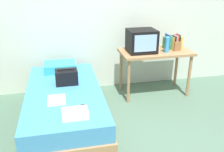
# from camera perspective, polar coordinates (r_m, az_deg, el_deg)

# --- Properties ---
(wall_back) EXTENTS (5.20, 0.10, 2.60)m
(wall_back) POSITION_cam_1_polar(r_m,az_deg,el_deg) (4.33, -0.57, 14.03)
(wall_back) COLOR silver
(wall_back) RESTS_ON ground
(bed) EXTENTS (1.00, 2.00, 0.51)m
(bed) POSITION_cam_1_polar(r_m,az_deg,el_deg) (3.47, -10.68, -6.96)
(bed) COLOR #9E754C
(bed) RESTS_ON ground
(desk) EXTENTS (1.16, 0.60, 0.76)m
(desk) POSITION_cam_1_polar(r_m,az_deg,el_deg) (4.18, 9.88, 4.42)
(desk) COLOR #9E754C
(desk) RESTS_ON ground
(tv) EXTENTS (0.44, 0.39, 0.36)m
(tv) POSITION_cam_1_polar(r_m,az_deg,el_deg) (4.02, 6.78, 7.98)
(tv) COLOR black
(tv) RESTS_ON desk
(water_bottle) EXTENTS (0.07, 0.07, 0.25)m
(water_bottle) POSITION_cam_1_polar(r_m,az_deg,el_deg) (4.07, 12.45, 6.99)
(water_bottle) COLOR #3399DB
(water_bottle) RESTS_ON desk
(book_row) EXTENTS (0.29, 0.17, 0.25)m
(book_row) POSITION_cam_1_polar(r_m,az_deg,el_deg) (4.32, 13.66, 7.54)
(book_row) COLOR #337F47
(book_row) RESTS_ON desk
(picture_frame) EXTENTS (0.11, 0.02, 0.15)m
(picture_frame) POSITION_cam_1_polar(r_m,az_deg,el_deg) (4.19, 14.78, 6.54)
(picture_frame) COLOR olive
(picture_frame) RESTS_ON desk
(pillow) EXTENTS (0.48, 0.36, 0.13)m
(pillow) POSITION_cam_1_polar(r_m,az_deg,el_deg) (3.99, -11.80, 2.09)
(pillow) COLOR #33A8B7
(pillow) RESTS_ON bed
(handbag) EXTENTS (0.30, 0.20, 0.22)m
(handbag) POSITION_cam_1_polar(r_m,az_deg,el_deg) (3.48, -10.34, -0.21)
(handbag) COLOR black
(handbag) RESTS_ON bed
(magazine) EXTENTS (0.21, 0.29, 0.01)m
(magazine) POSITION_cam_1_polar(r_m,az_deg,el_deg) (3.09, -12.57, -5.37)
(magazine) COLOR white
(magazine) RESTS_ON bed
(remote_dark) EXTENTS (0.04, 0.16, 0.02)m
(remote_dark) POSITION_cam_1_polar(r_m,az_deg,el_deg) (2.85, -6.53, -7.34)
(remote_dark) COLOR black
(remote_dark) RESTS_ON bed
(folded_towel) EXTENTS (0.28, 0.22, 0.06)m
(folded_towel) POSITION_cam_1_polar(r_m,az_deg,el_deg) (2.72, -8.44, -8.48)
(folded_towel) COLOR white
(folded_towel) RESTS_ON bed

